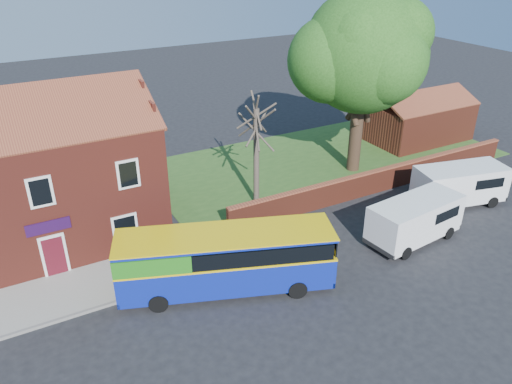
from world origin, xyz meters
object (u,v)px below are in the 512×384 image
van_near (415,218)px  large_tree (362,55)px  bus (219,259)px  van_far (460,184)px

van_near → large_tree: 11.79m
bus → van_far: 16.59m
van_near → van_far: 5.79m
large_tree → van_near: bearing=-108.7°
van_far → van_near: bearing=-148.5°
van_near → large_tree: size_ratio=0.46×
van_far → large_tree: 10.23m
van_far → large_tree: size_ratio=0.48×
van_far → large_tree: (-2.39, 7.38, 6.67)m
bus → large_tree: bearing=49.5°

